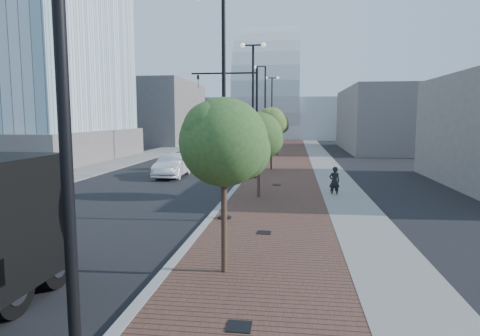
# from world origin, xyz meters

# --- Properties ---
(sidewalk) EXTENTS (7.00, 140.00, 0.12)m
(sidewalk) POSITION_xyz_m (3.50, 40.00, 0.06)
(sidewalk) COLOR #4C2D23
(sidewalk) RESTS_ON ground
(concrete_strip) EXTENTS (2.40, 140.00, 0.13)m
(concrete_strip) POSITION_xyz_m (6.20, 40.00, 0.07)
(concrete_strip) COLOR slate
(concrete_strip) RESTS_ON ground
(curb) EXTENTS (0.30, 140.00, 0.14)m
(curb) POSITION_xyz_m (0.00, 40.00, 0.07)
(curb) COLOR gray
(curb) RESTS_ON ground
(west_sidewalk) EXTENTS (4.00, 140.00, 0.12)m
(west_sidewalk) POSITION_xyz_m (-13.00, 40.00, 0.06)
(west_sidewalk) COLOR slate
(west_sidewalk) RESTS_ON ground
(white_sedan) EXTENTS (1.91, 5.13, 1.67)m
(white_sedan) POSITION_xyz_m (-5.28, 22.53, 0.84)
(white_sedan) COLOR silver
(white_sedan) RESTS_ON ground
(dark_car_mid) EXTENTS (3.49, 4.68, 1.18)m
(dark_car_mid) POSITION_xyz_m (-6.51, 33.96, 0.59)
(dark_car_mid) COLOR black
(dark_car_mid) RESTS_ON ground
(dark_car_far) EXTENTS (3.15, 5.48, 1.49)m
(dark_car_far) POSITION_xyz_m (-3.78, 44.09, 0.75)
(dark_car_far) COLOR black
(dark_car_far) RESTS_ON ground
(pedestrian) EXTENTS (0.67, 0.51, 1.64)m
(pedestrian) POSITION_xyz_m (5.65, 16.21, 0.82)
(pedestrian) COLOR black
(pedestrian) RESTS_ON ground
(streetlight_0) EXTENTS (1.72, 0.56, 9.28)m
(streetlight_0) POSITION_xyz_m (0.60, -2.00, 4.82)
(streetlight_0) COLOR black
(streetlight_0) RESTS_ON ground
(streetlight_1) EXTENTS (1.44, 0.56, 9.21)m
(streetlight_1) POSITION_xyz_m (0.49, 10.00, 4.34)
(streetlight_1) COLOR black
(streetlight_1) RESTS_ON ground
(streetlight_2) EXTENTS (1.72, 0.56, 9.28)m
(streetlight_2) POSITION_xyz_m (0.60, 22.00, 4.82)
(streetlight_2) COLOR black
(streetlight_2) RESTS_ON ground
(streetlight_3) EXTENTS (1.44, 0.56, 9.21)m
(streetlight_3) POSITION_xyz_m (0.49, 34.00, 4.34)
(streetlight_3) COLOR black
(streetlight_3) RESTS_ON ground
(streetlight_4) EXTENTS (1.72, 0.56, 9.28)m
(streetlight_4) POSITION_xyz_m (0.60, 46.00, 4.82)
(streetlight_4) COLOR black
(streetlight_4) RESTS_ON ground
(traffic_mast) EXTENTS (5.09, 0.20, 8.00)m
(traffic_mast) POSITION_xyz_m (-0.30, 25.00, 4.98)
(traffic_mast) COLOR black
(traffic_mast) RESTS_ON ground
(tree_0) EXTENTS (2.41, 2.36, 4.84)m
(tree_0) POSITION_xyz_m (1.65, 4.02, 3.65)
(tree_0) COLOR #382619
(tree_0) RESTS_ON ground
(tree_1) EXTENTS (2.54, 2.51, 4.58)m
(tree_1) POSITION_xyz_m (1.65, 15.02, 3.31)
(tree_1) COLOR #382619
(tree_1) RESTS_ON ground
(tree_2) EXTENTS (2.29, 2.23, 5.11)m
(tree_2) POSITION_xyz_m (1.65, 27.02, 3.97)
(tree_2) COLOR #382619
(tree_2) RESTS_ON ground
(tree_3) EXTENTS (2.42, 2.37, 4.80)m
(tree_3) POSITION_xyz_m (1.65, 39.02, 3.60)
(tree_3) COLOR #382619
(tree_3) RESTS_ON ground
(tower_podium) EXTENTS (19.00, 19.00, 3.00)m
(tower_podium) POSITION_xyz_m (-24.00, 32.00, 1.50)
(tower_podium) COLOR #69615E
(tower_podium) RESTS_ON ground
(convention_center) EXTENTS (50.00, 30.00, 50.00)m
(convention_center) POSITION_xyz_m (-2.00, 85.00, 6.00)
(convention_center) COLOR #AEB6B9
(convention_center) RESTS_ON ground
(commercial_block_nw) EXTENTS (14.00, 20.00, 10.00)m
(commercial_block_nw) POSITION_xyz_m (-20.00, 60.00, 5.00)
(commercial_block_nw) COLOR #675F5D
(commercial_block_nw) RESTS_ON ground
(commercial_block_ne) EXTENTS (12.00, 22.00, 8.00)m
(commercial_block_ne) POSITION_xyz_m (16.00, 50.00, 4.00)
(commercial_block_ne) COLOR #68615E
(commercial_block_ne) RESTS_ON ground
(utility_cover_0) EXTENTS (0.50, 0.50, 0.02)m
(utility_cover_0) POSITION_xyz_m (2.40, 1.00, 0.13)
(utility_cover_0) COLOR black
(utility_cover_0) RESTS_ON sidewalk
(utility_cover_1) EXTENTS (0.50, 0.50, 0.02)m
(utility_cover_1) POSITION_xyz_m (2.40, 8.00, 0.13)
(utility_cover_1) COLOR black
(utility_cover_1) RESTS_ON sidewalk
(utility_cover_2) EXTENTS (0.50, 0.50, 0.02)m
(utility_cover_2) POSITION_xyz_m (2.40, 19.00, 0.13)
(utility_cover_2) COLOR black
(utility_cover_2) RESTS_ON sidewalk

